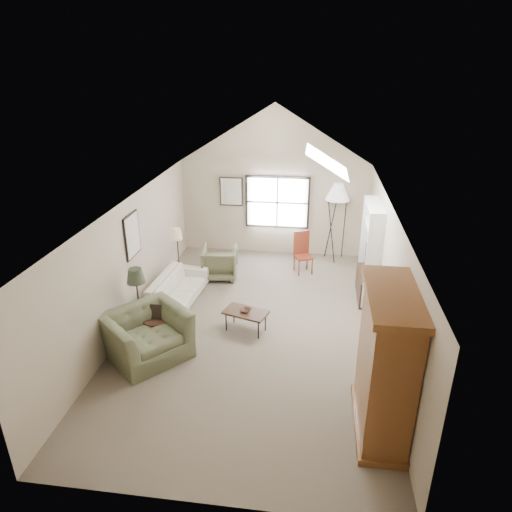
# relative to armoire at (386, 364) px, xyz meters

# --- Properties ---
(room_shell) EXTENTS (5.01, 8.01, 4.00)m
(room_shell) POSITION_rel_armoire_xyz_m (-2.18, 2.40, 2.11)
(room_shell) COLOR brown
(room_shell) RESTS_ON ground
(window) EXTENTS (1.72, 0.08, 1.42)m
(window) POSITION_rel_armoire_xyz_m (-2.08, 6.36, 0.35)
(window) COLOR black
(window) RESTS_ON room_shell
(skylight) EXTENTS (0.80, 1.20, 0.52)m
(skylight) POSITION_rel_armoire_xyz_m (-0.88, 3.30, 2.12)
(skylight) COLOR white
(skylight) RESTS_ON room_shell
(wall_art) EXTENTS (1.97, 3.71, 0.88)m
(wall_art) POSITION_rel_armoire_xyz_m (-4.06, 4.34, 0.63)
(wall_art) COLOR black
(wall_art) RESTS_ON room_shell
(armoire) EXTENTS (0.60, 1.50, 2.20)m
(armoire) POSITION_rel_armoire_xyz_m (0.00, 0.00, 0.00)
(armoire) COLOR brown
(armoire) RESTS_ON ground
(tv_alcove) EXTENTS (0.32, 1.30, 2.10)m
(tv_alcove) POSITION_rel_armoire_xyz_m (0.16, 4.00, 0.05)
(tv_alcove) COLOR white
(tv_alcove) RESTS_ON ground
(media_console) EXTENTS (0.34, 1.18, 0.60)m
(media_console) POSITION_rel_armoire_xyz_m (0.14, 4.00, -0.80)
(media_console) COLOR #382316
(media_console) RESTS_ON ground
(tv_panel) EXTENTS (0.05, 0.90, 0.55)m
(tv_panel) POSITION_rel_armoire_xyz_m (0.14, 4.00, -0.18)
(tv_panel) COLOR black
(tv_panel) RESTS_ON media_console
(sofa) EXTENTS (0.97, 2.13, 0.61)m
(sofa) POSITION_rel_armoire_xyz_m (-4.01, 3.27, -0.80)
(sofa) COLOR silver
(sofa) RESTS_ON ground
(armchair_near) EXTENTS (1.78, 1.80, 0.88)m
(armchair_near) POSITION_rel_armoire_xyz_m (-3.93, 1.22, -0.66)
(armchair_near) COLOR #595A3F
(armchair_near) RESTS_ON ground
(armchair_far) EXTENTS (0.92, 0.94, 0.78)m
(armchair_far) POSITION_rel_armoire_xyz_m (-3.32, 4.62, -0.71)
(armchair_far) COLOR #5B5C40
(armchair_far) RESTS_ON ground
(coffee_table) EXTENTS (0.95, 0.70, 0.43)m
(coffee_table) POSITION_rel_armoire_xyz_m (-2.32, 2.28, -0.88)
(coffee_table) COLOR #3D2719
(coffee_table) RESTS_ON ground
(bowl) EXTENTS (0.25, 0.25, 0.05)m
(bowl) POSITION_rel_armoire_xyz_m (-2.32, 2.28, -0.64)
(bowl) COLOR #3B2118
(bowl) RESTS_ON coffee_table
(side_table) EXTENTS (0.56, 0.56, 0.52)m
(side_table) POSITION_rel_armoire_xyz_m (-3.91, 1.67, -0.84)
(side_table) COLOR #392217
(side_table) RESTS_ON ground
(side_chair) EXTENTS (0.54, 0.54, 1.05)m
(side_chair) POSITION_rel_armoire_xyz_m (-1.29, 5.14, -0.57)
(side_chair) COLOR maroon
(side_chair) RESTS_ON ground
(tripod_lamp) EXTENTS (0.72, 0.72, 2.12)m
(tripod_lamp) POSITION_rel_armoire_xyz_m (-0.51, 6.10, -0.04)
(tripod_lamp) COLOR silver
(tripod_lamp) RESTS_ON ground
(dark_lamp) EXTENTS (0.37, 0.37, 1.45)m
(dark_lamp) POSITION_rel_armoire_xyz_m (-4.31, 1.87, -0.38)
(dark_lamp) COLOR #2A2F21
(dark_lamp) RESTS_ON ground
(tan_lamp) EXTENTS (0.28, 0.28, 1.30)m
(tan_lamp) POSITION_rel_armoire_xyz_m (-4.31, 4.47, -0.45)
(tan_lamp) COLOR tan
(tan_lamp) RESTS_ON ground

